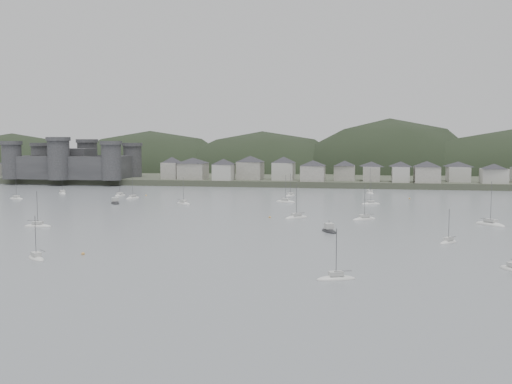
# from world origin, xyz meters

# --- Properties ---
(ground) EXTENTS (900.00, 900.00, 0.00)m
(ground) POSITION_xyz_m (0.00, 0.00, 0.00)
(ground) COLOR slate
(ground) RESTS_ON ground
(far_shore_land) EXTENTS (900.00, 250.00, 3.00)m
(far_shore_land) POSITION_xyz_m (0.00, 295.00, 1.50)
(far_shore_land) COLOR #383D2D
(far_shore_land) RESTS_ON ground
(forested_ridge) EXTENTS (851.55, 103.94, 102.57)m
(forested_ridge) POSITION_xyz_m (4.83, 269.40, -11.28)
(forested_ridge) COLOR black
(forested_ridge) RESTS_ON ground
(castle) EXTENTS (66.00, 43.00, 20.00)m
(castle) POSITION_xyz_m (-120.00, 179.80, 10.96)
(castle) COLOR #353538
(castle) RESTS_ON far_shore_land
(waterfront_town) EXTENTS (451.48, 28.46, 12.92)m
(waterfront_town) POSITION_xyz_m (50.59, 183.34, 8.66)
(waterfront_town) COLOR gray
(waterfront_town) RESTS_ON far_shore_land
(sailboat_lead) EXTENTS (4.69, 7.61, 9.94)m
(sailboat_lead) POSITION_xyz_m (-55.71, 105.13, 0.18)
(sailboat_lead) COLOR silver
(sailboat_lead) RESTS_ON ground
(moored_fleet) EXTENTS (257.66, 171.69, 13.75)m
(moored_fleet) POSITION_xyz_m (-10.87, 62.04, 0.18)
(moored_fleet) COLOR silver
(moored_fleet) RESTS_ON ground
(motor_launch_near) EXTENTS (5.42, 7.52, 3.72)m
(motor_launch_near) POSITION_xyz_m (26.74, 31.60, 0.30)
(motor_launch_near) COLOR black
(motor_launch_near) RESTS_ON ground
(motor_launch_far) EXTENTS (6.51, 8.36, 3.91)m
(motor_launch_far) POSITION_xyz_m (-54.52, 85.56, 0.29)
(motor_launch_far) COLOR black
(motor_launch_far) RESTS_ON ground
(mooring_buoys) EXTENTS (171.62, 131.16, 0.70)m
(mooring_buoys) POSITION_xyz_m (1.76, 62.42, 0.15)
(mooring_buoys) COLOR gold
(mooring_buoys) RESTS_ON ground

